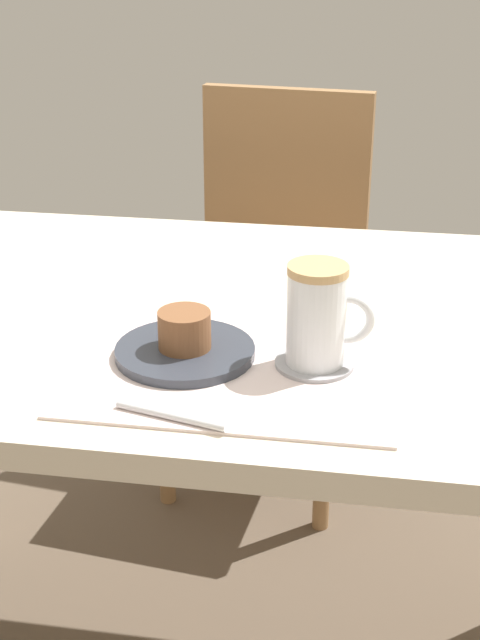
{
  "coord_description": "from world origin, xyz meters",
  "views": [
    {
      "loc": [
        0.21,
        -1.11,
        1.23
      ],
      "look_at": [
        0.05,
        -0.14,
        0.78
      ],
      "focal_mm": 50.0,
      "sensor_mm": 36.0,
      "label": 1
    }
  ],
  "objects_px": {
    "dining_table": "(222,358)",
    "pastry": "(184,330)",
    "wooden_chair": "(273,275)",
    "pastry_plate": "(185,352)",
    "coffee_mug": "(318,315)"
  },
  "relations": [
    {
      "from": "wooden_chair",
      "to": "pastry",
      "type": "distance_m",
      "value": 0.96
    },
    {
      "from": "coffee_mug",
      "to": "pastry_plate",
      "type": "bearing_deg",
      "value": -179.73
    },
    {
      "from": "pastry_plate",
      "to": "coffee_mug",
      "type": "distance_m",
      "value": 0.17
    },
    {
      "from": "wooden_chair",
      "to": "coffee_mug",
      "type": "distance_m",
      "value": 0.98
    },
    {
      "from": "dining_table",
      "to": "wooden_chair",
      "type": "distance_m",
      "value": 0.78
    },
    {
      "from": "pastry_plate",
      "to": "pastry",
      "type": "distance_m",
      "value": 0.03
    },
    {
      "from": "dining_table",
      "to": "coffee_mug",
      "type": "bearing_deg",
      "value": -47.21
    },
    {
      "from": "pastry_plate",
      "to": "coffee_mug",
      "type": "relative_size",
      "value": 1.39
    },
    {
      "from": "wooden_chair",
      "to": "pastry_plate",
      "type": "xyz_separation_m",
      "value": [
        0.0,
        -0.91,
        0.26
      ]
    },
    {
      "from": "pastry_plate",
      "to": "coffee_mug",
      "type": "xyz_separation_m",
      "value": [
        0.16,
        0.0,
        0.06
      ]
    },
    {
      "from": "dining_table",
      "to": "pastry",
      "type": "bearing_deg",
      "value": -96.06
    },
    {
      "from": "dining_table",
      "to": "pastry",
      "type": "xyz_separation_m",
      "value": [
        -0.02,
        -0.16,
        0.12
      ]
    },
    {
      "from": "dining_table",
      "to": "wooden_chair",
      "type": "height_order",
      "value": "wooden_chair"
    },
    {
      "from": "wooden_chair",
      "to": "coffee_mug",
      "type": "height_order",
      "value": "wooden_chair"
    },
    {
      "from": "dining_table",
      "to": "pastry",
      "type": "height_order",
      "value": "pastry"
    }
  ]
}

